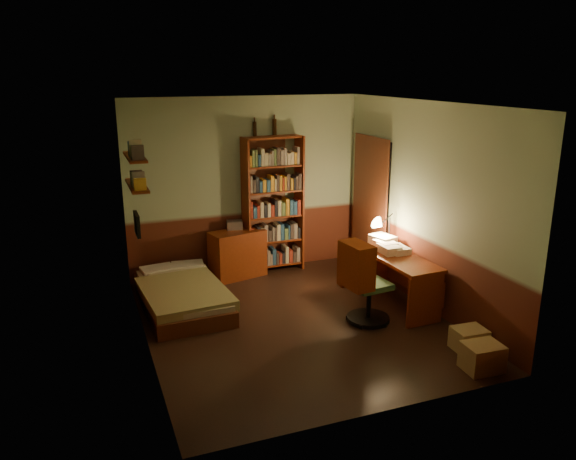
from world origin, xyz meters
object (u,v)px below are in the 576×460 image
object	(u,v)px
dresser	(238,254)
desk_lamp	(390,218)
mini_stereo	(235,225)
desk	(398,282)
bookshelf	(273,205)
cardboard_box_b	(469,339)
cardboard_box_a	(482,357)
office_chair	(369,288)
bed	(182,287)

from	to	relation	value
dresser	desk_lamp	size ratio (longest dim) A/B	1.15
mini_stereo	desk	xyz separation A→B (m)	(1.63, -1.91, -0.43)
mini_stereo	bookshelf	distance (m)	0.64
dresser	bookshelf	xyz separation A→B (m)	(0.59, 0.08, 0.67)
dresser	cardboard_box_b	xyz separation A→B (m)	(1.74, -3.08, -0.23)
desk_lamp	desk	bearing A→B (deg)	-121.62
desk	cardboard_box_b	bearing A→B (deg)	-87.93
bookshelf	cardboard_box_a	distance (m)	3.81
office_chair	cardboard_box_a	xyz separation A→B (m)	(0.52, -1.44, -0.29)
bookshelf	office_chair	distance (m)	2.26
bed	cardboard_box_a	xyz separation A→B (m)	(2.56, -2.69, -0.12)
dresser	bookshelf	distance (m)	0.89
bookshelf	desk_lamp	xyz separation A→B (m)	(1.25, -1.25, -0.01)
dresser	desk_lamp	bearing A→B (deg)	-46.20
bed	office_chair	bearing A→B (deg)	-33.24
cardboard_box_a	office_chair	bearing A→B (deg)	109.86
bed	desk	size ratio (longest dim) A/B	1.42
dresser	cardboard_box_a	xyz separation A→B (m)	(1.58, -3.48, -0.21)
bed	desk_lamp	bearing A→B (deg)	-9.20
bookshelf	cardboard_box_a	size ratio (longest dim) A/B	5.38
bookshelf	desk	xyz separation A→B (m)	(1.04, -1.87, -0.68)
bed	desk_lamp	world-z (taller)	desk_lamp
dresser	office_chair	bearing A→B (deg)	-76.38
mini_stereo	bed	bearing A→B (deg)	-125.90
bookshelf	desk	world-z (taller)	bookshelf
bed	office_chair	size ratio (longest dim) A/B	2.04
bed	dresser	size ratio (longest dim) A/B	2.24
desk	desk_lamp	bearing A→B (deg)	68.68
mini_stereo	cardboard_box_b	bearing A→B (deg)	-50.75
bookshelf	dresser	bearing A→B (deg)	-179.64
cardboard_box_b	cardboard_box_a	bearing A→B (deg)	-111.17
desk	cardboard_box_a	world-z (taller)	desk
bed	dresser	xyz separation A→B (m)	(0.97, 0.79, 0.09)
dresser	cardboard_box_a	distance (m)	3.83
mini_stereo	desk	bearing A→B (deg)	-38.76
desk_lamp	cardboard_box_b	xyz separation A→B (m)	(-0.10, -1.92, -0.88)
desk	office_chair	world-z (taller)	office_chair
cardboard_box_a	bed	bearing A→B (deg)	133.58
cardboard_box_b	bed	bearing A→B (deg)	139.92
desk	desk_lamp	size ratio (longest dim) A/B	1.82
desk	cardboard_box_b	world-z (taller)	desk
bed	desk	distance (m)	2.79
desk	cardboard_box_a	distance (m)	1.71
bookshelf	cardboard_box_b	distance (m)	3.48
dresser	mini_stereo	world-z (taller)	mini_stereo
mini_stereo	desk_lamp	world-z (taller)	desk_lamp
dresser	desk	bearing A→B (deg)	-61.45
desk	cardboard_box_b	xyz separation A→B (m)	(0.11, -1.30, -0.21)
office_chair	cardboard_box_a	distance (m)	1.56
bed	desk	bearing A→B (deg)	-22.53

